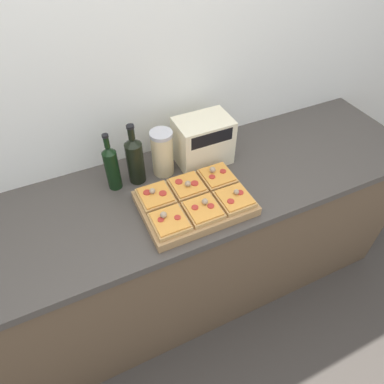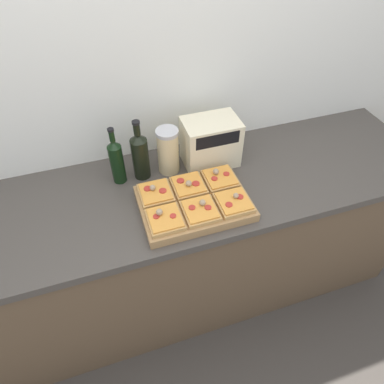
% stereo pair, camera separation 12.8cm
% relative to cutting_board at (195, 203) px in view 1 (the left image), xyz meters
% --- Properties ---
extents(ground_plane, '(12.00, 12.00, 0.00)m').
position_rel_cutting_board_xyz_m(ground_plane, '(-0.07, -0.19, -0.93)').
color(ground_plane, '#3D3833').
extents(wall_back, '(6.00, 0.06, 2.50)m').
position_rel_cutting_board_xyz_m(wall_back, '(-0.07, 0.48, 0.32)').
color(wall_back, silver).
rests_on(wall_back, ground_plane).
extents(kitchen_counter, '(2.63, 0.67, 0.91)m').
position_rel_cutting_board_xyz_m(kitchen_counter, '(-0.07, 0.13, -0.47)').
color(kitchen_counter, brown).
rests_on(kitchen_counter, ground_plane).
extents(cutting_board, '(0.47, 0.33, 0.04)m').
position_rel_cutting_board_xyz_m(cutting_board, '(0.00, 0.00, 0.00)').
color(cutting_board, '#A37A4C').
rests_on(cutting_board, kitchen_counter).
extents(pizza_slice_back_left, '(0.14, 0.15, 0.05)m').
position_rel_cutting_board_xyz_m(pizza_slice_back_left, '(-0.15, 0.08, 0.04)').
color(pizza_slice_back_left, tan).
rests_on(pizza_slice_back_left, cutting_board).
extents(pizza_slice_back_center, '(0.14, 0.15, 0.05)m').
position_rel_cutting_board_xyz_m(pizza_slice_back_center, '(-0.00, 0.08, 0.04)').
color(pizza_slice_back_center, tan).
rests_on(pizza_slice_back_center, cutting_board).
extents(pizza_slice_back_right, '(0.14, 0.15, 0.06)m').
position_rel_cutting_board_xyz_m(pizza_slice_back_right, '(0.15, 0.08, 0.04)').
color(pizza_slice_back_right, tan).
rests_on(pizza_slice_back_right, cutting_board).
extents(pizza_slice_front_left, '(0.14, 0.15, 0.06)m').
position_rel_cutting_board_xyz_m(pizza_slice_front_left, '(-0.15, -0.08, 0.04)').
color(pizza_slice_front_left, tan).
rests_on(pizza_slice_front_left, cutting_board).
extents(pizza_slice_front_center, '(0.14, 0.15, 0.05)m').
position_rel_cutting_board_xyz_m(pizza_slice_front_center, '(0.00, -0.08, 0.04)').
color(pizza_slice_front_center, tan).
rests_on(pizza_slice_front_center, cutting_board).
extents(pizza_slice_front_right, '(0.14, 0.15, 0.05)m').
position_rel_cutting_board_xyz_m(pizza_slice_front_right, '(0.15, -0.08, 0.04)').
color(pizza_slice_front_right, tan).
rests_on(pizza_slice_front_right, cutting_board).
extents(olive_oil_bottle, '(0.06, 0.06, 0.29)m').
position_rel_cutting_board_xyz_m(olive_oil_bottle, '(-0.28, 0.27, 0.10)').
color(olive_oil_bottle, black).
rests_on(olive_oil_bottle, kitchen_counter).
extents(wine_bottle, '(0.08, 0.08, 0.30)m').
position_rel_cutting_board_xyz_m(wine_bottle, '(-0.17, 0.27, 0.10)').
color(wine_bottle, black).
rests_on(wine_bottle, kitchen_counter).
extents(grain_jar_tall, '(0.10, 0.10, 0.23)m').
position_rel_cutting_board_xyz_m(grain_jar_tall, '(-0.04, 0.27, 0.09)').
color(grain_jar_tall, beige).
rests_on(grain_jar_tall, kitchen_counter).
extents(toaster_oven, '(0.29, 0.18, 0.23)m').
position_rel_cutting_board_xyz_m(toaster_oven, '(0.17, 0.27, 0.10)').
color(toaster_oven, beige).
rests_on(toaster_oven, kitchen_counter).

